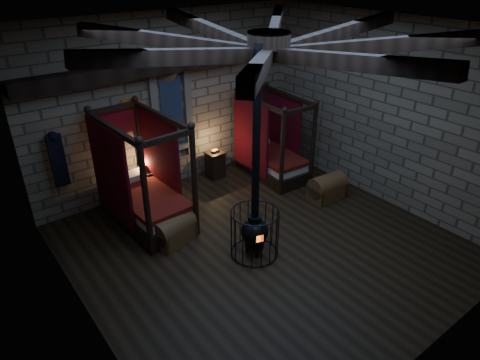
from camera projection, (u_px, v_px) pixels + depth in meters
room at (265, 58)px, 7.05m from camera, size 7.02×7.02×4.29m
bed_left at (144, 197)px, 9.29m from camera, size 1.32×2.34×2.38m
bed_right at (271, 155)px, 11.33m from camera, size 1.20×2.10×2.13m
trunk_left at (173, 230)px, 8.72m from camera, size 0.97×0.74×0.63m
trunk_right at (327, 188)px, 10.28m from camera, size 0.89×0.59×0.63m
nightstand_left at (147, 185)px, 10.21m from camera, size 0.56×0.54×0.91m
nightstand_right at (215, 164)px, 11.23m from camera, size 0.45×0.43×0.78m
stove at (255, 228)px, 8.21m from camera, size 0.95×0.95×4.05m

